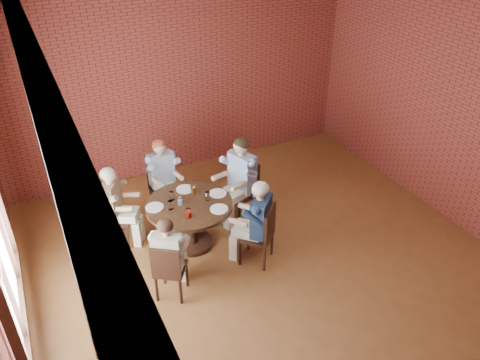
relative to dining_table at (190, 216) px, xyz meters
name	(u,v)px	position (x,y,z in m)	size (l,w,h in m)	color
floor	(275,276)	(0.79, -1.17, -0.53)	(7.00, 7.00, 0.00)	brown
ceiling	(288,29)	(0.79, -1.17, 2.87)	(7.00, 7.00, 0.00)	silver
wall_back	(181,82)	(0.79, 2.33, 1.17)	(7.00, 7.00, 0.00)	maroon
wall_right	(471,122)	(4.04, -1.17, 1.17)	(7.00, 7.00, 0.00)	maroon
ceiling_beam	(36,77)	(-1.66, -1.17, 2.74)	(0.22, 6.90, 0.26)	black
dining_table	(190,216)	(0.00, 0.00, 0.00)	(1.27, 1.27, 0.75)	black
chair_a	(243,187)	(1.06, 0.36, 0.00)	(0.59, 0.59, 0.98)	black
diner_a	(239,180)	(0.97, 0.33, 0.18)	(0.58, 0.71, 1.42)	#395594
chair_b	(162,183)	(-0.08, 1.08, -0.02)	(0.45, 0.45, 0.93)	black
diner_b	(163,178)	(-0.07, 0.99, 0.13)	(0.52, 0.64, 1.32)	#8396A7
chair_c	(112,214)	(-1.01, 0.58, -0.03)	(0.55, 0.55, 0.91)	black
diner_c	(116,207)	(-0.94, 0.54, 0.12)	(0.50, 0.62, 1.29)	brown
chair_d	(169,269)	(-0.64, -0.91, -0.04)	(0.53, 0.53, 0.88)	black
diner_d	(170,258)	(-0.59, -0.85, 0.09)	(0.47, 0.58, 1.24)	tan
chair_e	(262,233)	(0.78, -0.80, -0.02)	(0.60, 0.60, 0.94)	black
diner_e	(257,223)	(0.72, -0.74, 0.14)	(0.53, 0.65, 1.33)	#16253E
plate_a	(218,193)	(0.48, 0.05, 0.23)	(0.26, 0.26, 0.01)	white
plate_b	(185,189)	(0.08, 0.37, 0.23)	(0.26, 0.26, 0.01)	white
plate_c	(155,207)	(-0.48, 0.12, 0.23)	(0.26, 0.26, 0.01)	white
plate_d	(219,209)	(0.33, -0.33, 0.23)	(0.26, 0.26, 0.01)	white
glass_a	(208,196)	(0.28, -0.04, 0.29)	(0.07, 0.07, 0.14)	white
glass_b	(193,190)	(0.15, 0.22, 0.29)	(0.07, 0.07, 0.14)	white
glass_c	(172,196)	(-0.19, 0.20, 0.29)	(0.07, 0.07, 0.14)	white
glass_d	(180,201)	(-0.12, 0.02, 0.29)	(0.07, 0.07, 0.14)	white
glass_e	(171,205)	(-0.28, -0.02, 0.29)	(0.07, 0.07, 0.14)	white
glass_f	(188,213)	(-0.12, -0.31, 0.29)	(0.07, 0.07, 0.14)	white
smartphone	(215,208)	(0.29, -0.29, 0.23)	(0.08, 0.16, 0.01)	black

